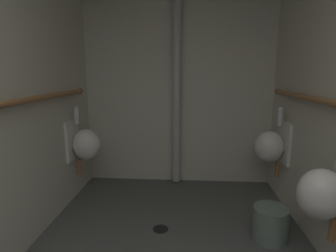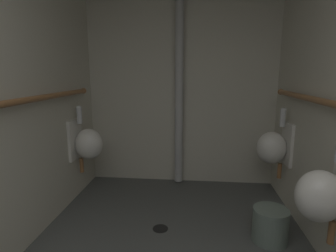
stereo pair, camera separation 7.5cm
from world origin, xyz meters
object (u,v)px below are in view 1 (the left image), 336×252
(standpipe_back_wall, at_px, (177,77))
(waste_bin, at_px, (270,223))
(urinal_right_far, at_px, (271,146))
(floor_drain, at_px, (161,229))
(urinal_right_mid, at_px, (325,193))
(urinal_left_mid, at_px, (84,144))

(standpipe_back_wall, xyz_separation_m, waste_bin, (0.84, -1.15, -1.19))
(urinal_right_far, height_order, floor_drain, urinal_right_far)
(urinal_right_mid, distance_m, floor_drain, 1.38)
(standpipe_back_wall, xyz_separation_m, floor_drain, (-0.10, -1.07, -1.33))
(standpipe_back_wall, relative_size, floor_drain, 18.67)
(floor_drain, bearing_deg, urinal_right_far, 29.25)
(urinal_left_mid, distance_m, floor_drain, 1.23)
(urinal_right_mid, xyz_separation_m, floor_drain, (-1.12, 0.51, -0.62))
(urinal_right_far, height_order, standpipe_back_wall, standpipe_back_wall)
(urinal_left_mid, bearing_deg, urinal_right_far, 1.17)
(urinal_right_far, relative_size, standpipe_back_wall, 0.29)
(urinal_left_mid, distance_m, waste_bin, 2.00)
(standpipe_back_wall, bearing_deg, waste_bin, -53.94)
(standpipe_back_wall, distance_m, waste_bin, 1.86)
(urinal_right_mid, height_order, urinal_right_far, same)
(urinal_right_far, bearing_deg, urinal_left_mid, -178.83)
(urinal_right_far, xyz_separation_m, waste_bin, (-0.18, -0.71, -0.48))
(urinal_right_mid, relative_size, standpipe_back_wall, 0.29)
(urinal_right_far, bearing_deg, standpipe_back_wall, 156.54)
(standpipe_back_wall, relative_size, waste_bin, 9.01)
(urinal_right_far, bearing_deg, urinal_right_mid, -90.00)
(urinal_right_mid, bearing_deg, urinal_left_mid, 151.40)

